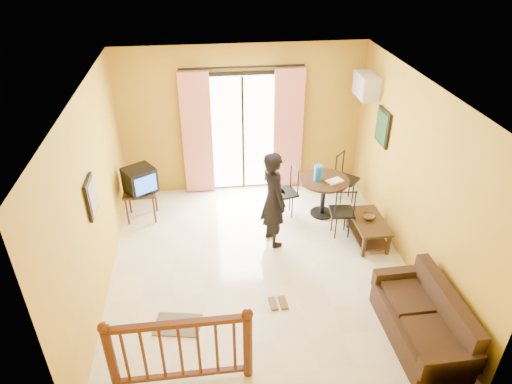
{
  "coord_description": "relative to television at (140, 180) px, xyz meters",
  "views": [
    {
      "loc": [
        -0.75,
        -5.4,
        4.6
      ],
      "look_at": [
        -0.04,
        0.2,
        1.22
      ],
      "focal_mm": 32.0,
      "sensor_mm": 36.0,
      "label": 1
    }
  ],
  "objects": [
    {
      "name": "ground",
      "position": [
        1.87,
        -1.6,
        -0.77
      ],
      "size": [
        5.0,
        5.0,
        0.0
      ],
      "primitive_type": "plane",
      "color": "beige",
      "rests_on": "ground"
    },
    {
      "name": "room_shell",
      "position": [
        1.87,
        -1.6,
        0.93
      ],
      "size": [
        5.0,
        5.0,
        5.0
      ],
      "color": "white",
      "rests_on": "ground"
    },
    {
      "name": "balcony_door",
      "position": [
        1.87,
        0.84,
        0.41
      ],
      "size": [
        2.25,
        0.14,
        2.46
      ],
      "color": "black",
      "rests_on": "ground"
    },
    {
      "name": "tv_table",
      "position": [
        -0.03,
        0.0,
        -0.29
      ],
      "size": [
        0.55,
        0.46,
        0.56
      ],
      "color": "black",
      "rests_on": "ground"
    },
    {
      "name": "television",
      "position": [
        0.0,
        0.0,
        0.0
      ],
      "size": [
        0.64,
        0.63,
        0.43
      ],
      "rotation": [
        0.0,
        0.0,
        0.57
      ],
      "color": "black",
      "rests_on": "tv_table"
    },
    {
      "name": "picture_left",
      "position": [
        -0.35,
        -1.8,
        0.78
      ],
      "size": [
        0.05,
        0.42,
        0.52
      ],
      "color": "black",
      "rests_on": "room_shell"
    },
    {
      "name": "dining_table",
      "position": [
        3.18,
        -0.28,
        -0.21
      ],
      "size": [
        0.86,
        0.86,
        0.72
      ],
      "color": "black",
      "rests_on": "ground"
    },
    {
      "name": "water_jug",
      "position": [
        3.05,
        -0.29,
        0.08
      ],
      "size": [
        0.15,
        0.15,
        0.28
      ],
      "primitive_type": "cylinder",
      "color": "blue",
      "rests_on": "dining_table"
    },
    {
      "name": "serving_tray",
      "position": [
        3.33,
        -0.38,
        -0.04
      ],
      "size": [
        0.33,
        0.28,
        0.02
      ],
      "primitive_type": "cube",
      "rotation": [
        0.0,
        0.0,
        0.42
      ],
      "color": "beige",
      "rests_on": "dining_table"
    },
    {
      "name": "dining_chairs",
      "position": [
        3.18,
        -0.34,
        -0.77
      ],
      "size": [
        1.74,
        1.55,
        0.95
      ],
      "color": "black",
      "rests_on": "ground"
    },
    {
      "name": "air_conditioner",
      "position": [
        3.96,
        0.35,
        1.38
      ],
      "size": [
        0.31,
        0.6,
        0.4
      ],
      "color": "silver",
      "rests_on": "room_shell"
    },
    {
      "name": "botanical_print",
      "position": [
        4.08,
        -0.3,
        0.88
      ],
      "size": [
        0.05,
        0.5,
        0.6
      ],
      "color": "black",
      "rests_on": "room_shell"
    },
    {
      "name": "coffee_table",
      "position": [
        3.72,
        -1.16,
        -0.51
      ],
      "size": [
        0.5,
        0.9,
        0.4
      ],
      "color": "black",
      "rests_on": "ground"
    },
    {
      "name": "bowl",
      "position": [
        3.72,
        -1.1,
        -0.34
      ],
      "size": [
        0.24,
        0.24,
        0.07
      ],
      "primitive_type": "imported",
      "rotation": [
        0.0,
        0.0,
        -0.14
      ],
      "color": "#52351C",
      "rests_on": "coffee_table"
    },
    {
      "name": "sofa",
      "position": [
        3.72,
        -3.24,
        -0.49
      ],
      "size": [
        0.75,
        1.59,
        0.76
      ],
      "rotation": [
        0.0,
        0.0,
        0.01
      ],
      "color": "black",
      "rests_on": "ground"
    },
    {
      "name": "standing_person",
      "position": [
        2.16,
        -0.98,
        0.04
      ],
      "size": [
        0.55,
        0.68,
        1.63
      ],
      "primitive_type": "imported",
      "rotation": [
        0.0,
        0.0,
        1.88
      ],
      "color": "black",
      "rests_on": "ground"
    },
    {
      "name": "stair_balustrade",
      "position": [
        0.72,
        -3.5,
        -0.21
      ],
      "size": [
        1.63,
        0.13,
        1.04
      ],
      "color": "#471E0F",
      "rests_on": "ground"
    },
    {
      "name": "doormat",
      "position": [
        0.63,
        -2.64,
        -0.76
      ],
      "size": [
        0.67,
        0.51,
        0.02
      ],
      "primitive_type": "cube",
      "rotation": [
        0.0,
        0.0,
        -0.19
      ],
      "color": "#574F46",
      "rests_on": "ground"
    },
    {
      "name": "sandals",
      "position": [
        2.01,
        -2.42,
        -0.76
      ],
      "size": [
        0.26,
        0.26,
        0.03
      ],
      "color": "#52351C",
      "rests_on": "ground"
    }
  ]
}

